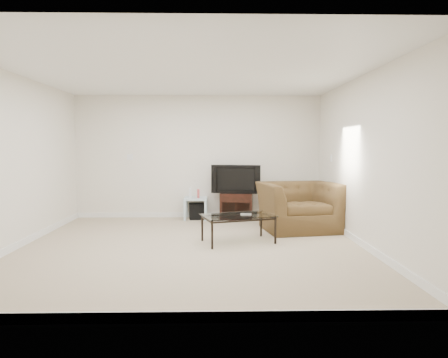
{
  "coord_description": "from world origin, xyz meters",
  "views": [
    {
      "loc": [
        0.36,
        -5.71,
        1.47
      ],
      "look_at": [
        0.5,
        1.2,
        0.9
      ],
      "focal_mm": 32.0,
      "sensor_mm": 36.0,
      "label": 1
    }
  ],
  "objects_px": {
    "tv_stand": "(237,206)",
    "coffee_table": "(238,229)",
    "side_table": "(196,208)",
    "television": "(236,179)",
    "subwoofer": "(197,211)",
    "recliner": "(299,198)"
  },
  "relations": [
    {
      "from": "television",
      "to": "coffee_table",
      "type": "bearing_deg",
      "value": -80.31
    },
    {
      "from": "tv_stand",
      "to": "subwoofer",
      "type": "xyz_separation_m",
      "value": [
        -0.8,
        0.02,
        -0.11
      ]
    },
    {
      "from": "tv_stand",
      "to": "television",
      "type": "distance_m",
      "value": 0.55
    },
    {
      "from": "tv_stand",
      "to": "side_table",
      "type": "distance_m",
      "value": 0.83
    },
    {
      "from": "tv_stand",
      "to": "coffee_table",
      "type": "height_order",
      "value": "tv_stand"
    },
    {
      "from": "recliner",
      "to": "subwoofer",
      "type": "bearing_deg",
      "value": 139.75
    },
    {
      "from": "tv_stand",
      "to": "coffee_table",
      "type": "bearing_deg",
      "value": -84.73
    },
    {
      "from": "television",
      "to": "side_table",
      "type": "bearing_deg",
      "value": -170.01
    },
    {
      "from": "side_table",
      "to": "subwoofer",
      "type": "bearing_deg",
      "value": 33.24
    },
    {
      "from": "television",
      "to": "subwoofer",
      "type": "distance_m",
      "value": 1.04
    },
    {
      "from": "tv_stand",
      "to": "subwoofer",
      "type": "bearing_deg",
      "value": -173.8
    },
    {
      "from": "tv_stand",
      "to": "coffee_table",
      "type": "distance_m",
      "value": 1.99
    },
    {
      "from": "tv_stand",
      "to": "television",
      "type": "xyz_separation_m",
      "value": [
        -0.0,
        -0.03,
        0.55
      ]
    },
    {
      "from": "side_table",
      "to": "coffee_table",
      "type": "distance_m",
      "value": 2.12
    },
    {
      "from": "coffee_table",
      "to": "subwoofer",
      "type": "bearing_deg",
      "value": 109.81
    },
    {
      "from": "tv_stand",
      "to": "recliner",
      "type": "xyz_separation_m",
      "value": [
        1.03,
        -1.08,
        0.29
      ]
    },
    {
      "from": "coffee_table",
      "to": "side_table",
      "type": "bearing_deg",
      "value": 110.67
    },
    {
      "from": "television",
      "to": "subwoofer",
      "type": "height_order",
      "value": "television"
    },
    {
      "from": "recliner",
      "to": "tv_stand",
      "type": "bearing_deg",
      "value": 124.42
    },
    {
      "from": "television",
      "to": "subwoofer",
      "type": "relative_size",
      "value": 2.93
    },
    {
      "from": "subwoofer",
      "to": "coffee_table",
      "type": "height_order",
      "value": "coffee_table"
    },
    {
      "from": "side_table",
      "to": "recliner",
      "type": "distance_m",
      "value": 2.18
    }
  ]
}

